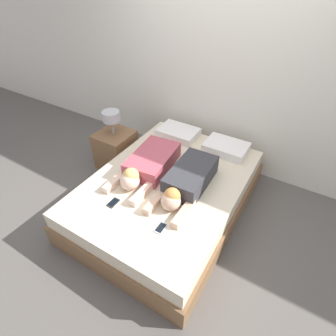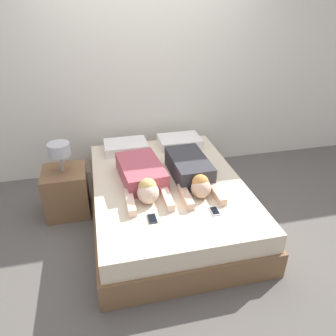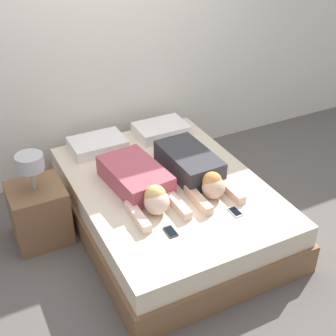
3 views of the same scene
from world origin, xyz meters
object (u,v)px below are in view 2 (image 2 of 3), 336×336
Objects in this scene: pillow_head_left at (126,146)px; cell_phone_right at (215,211)px; person_right at (191,171)px; nightstand at (66,189)px; bed at (168,200)px; pillow_head_right at (179,141)px; person_left at (143,176)px; cell_phone_left at (152,219)px.

pillow_head_left is 1.50m from cell_phone_right.
person_right is 1.33m from nightstand.
pillow_head_left is 0.85m from nightstand.
pillow_head_left is at bearing 112.37° from bed.
bed is 0.40m from person_right.
person_left reaches higher than pillow_head_right.
cell_phone_left is 1.00× the size of cell_phone_right.
pillow_head_right is 1.44m from nightstand.
nightstand reaches higher than person_right.
pillow_head_right reaches higher than cell_phone_right.
pillow_head_right is 0.99m from person_left.
person_right is at bearing -55.88° from pillow_head_left.
pillow_head_left reaches higher than cell_phone_right.
person_left is at bearing -178.50° from bed.
pillow_head_right is at bearing 0.00° from pillow_head_left.
bed is at bearing -67.63° from pillow_head_left.
cell_phone_right is at bearing -85.09° from person_right.
person_right reaches higher than pillow_head_left.
nightstand is at bearing -161.31° from pillow_head_right.
cell_phone_right is (0.05, -0.55, -0.09)m from person_right.
bed is 2.18× the size of person_left.
cell_phone_right is at bearing -1.85° from cell_phone_left.
pillow_head_right is at bearing 18.69° from nightstand.
person_left reaches higher than cell_phone_right.
person_right is (-0.10, -0.82, 0.05)m from pillow_head_right.
pillow_head_left is 1.00× the size of pillow_head_right.
pillow_head_left is 3.97× the size of cell_phone_left.
person_left is at bearing -125.89° from pillow_head_right.
nightstand is at bearing 129.82° from cell_phone_left.
cell_phone_right is at bearing -64.38° from bed.
person_left is at bearing -24.37° from nightstand.
bed is 0.66m from cell_phone_left.
person_right is (0.48, -0.02, 0.01)m from person_left.
person_left reaches higher than person_right.
pillow_head_right is at bearing 87.96° from cell_phone_right.
person_right is at bearing -2.63° from person_left.
nightstand is (-0.69, -0.45, -0.21)m from pillow_head_left.
person_left is 1.03× the size of person_right.
person_right reaches higher than cell_phone_right.
person_right reaches higher than cell_phone_left.
person_right is 0.73m from cell_phone_left.
cell_phone_left is at bearing -132.90° from person_right.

